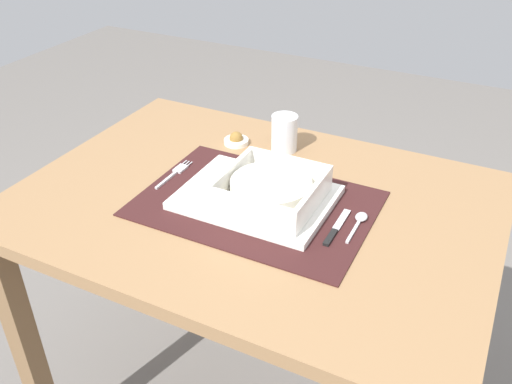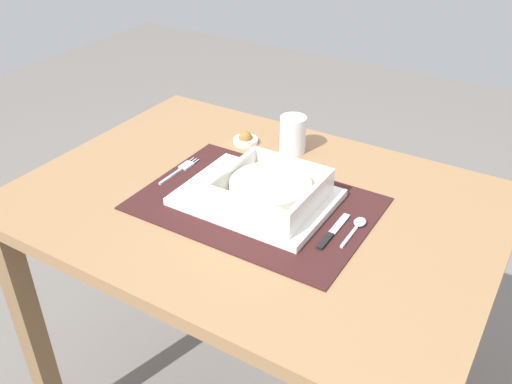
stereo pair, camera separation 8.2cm
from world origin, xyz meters
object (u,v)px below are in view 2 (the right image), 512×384
spoon (358,225)px  dining_table (255,239)px  porridge_bowl (270,191)px  drinking_glass (293,136)px  condiment_saucer (246,139)px  fork (182,169)px  butter_knife (332,233)px

spoon → dining_table: bearing=-172.7°
porridge_bowl → drinking_glass: size_ratio=2.15×
dining_table → spoon: bearing=3.3°
condiment_saucer → spoon: bearing=-26.7°
fork → spoon: size_ratio=1.28×
dining_table → drinking_glass: drinking_glass is taller
porridge_bowl → fork: 0.26m
butter_knife → condiment_saucer: (-0.35, 0.24, 0.00)m
dining_table → fork: bearing=177.0°
dining_table → porridge_bowl: 0.16m
butter_knife → condiment_saucer: condiment_saucer is taller
butter_knife → drinking_glass: size_ratio=1.42×
porridge_bowl → condiment_saucer: porridge_bowl is taller
butter_knife → drinking_glass: 0.35m
butter_knife → dining_table: bearing=173.2°
dining_table → spoon: size_ratio=9.50×
fork → butter_knife: butter_knife is taller
dining_table → fork: fork is taller
condiment_saucer → dining_table: bearing=-53.2°
porridge_bowl → condiment_saucer: (-0.20, 0.22, -0.03)m
fork → condiment_saucer: 0.20m
condiment_saucer → fork: bearing=-104.6°
fork → spoon: (0.43, 0.00, 0.00)m
spoon → butter_knife: (-0.03, -0.05, -0.00)m
drinking_glass → butter_knife: bearing=-49.3°
porridge_bowl → spoon: bearing=9.7°
dining_table → spoon: spoon is taller
butter_knife → drinking_glass: drinking_glass is taller
spoon → condiment_saucer: (-0.38, 0.19, 0.00)m
porridge_bowl → drinking_glass: bearing=108.1°
fork → condiment_saucer: size_ratio=2.19×
dining_table → drinking_glass: size_ratio=11.12×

